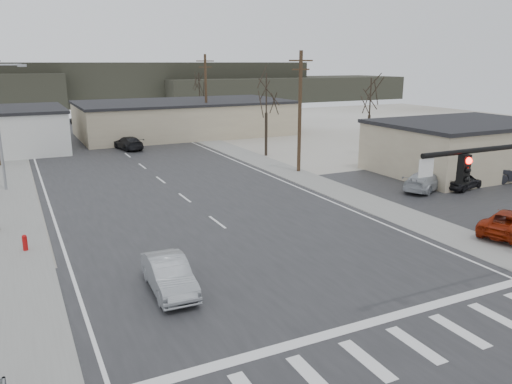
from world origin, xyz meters
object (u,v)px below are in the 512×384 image
(car_parked_red, at_px, (512,223))
(car_parked_dark_a, at_px, (463,181))
(car_parked_silver, at_px, (425,181))
(sedan_crossing, at_px, (169,275))
(fire_hydrant, at_px, (25,243))
(car_parked_dark_b, at_px, (480,172))
(car_far_a, at_px, (128,143))
(car_far_b, at_px, (79,118))

(car_parked_red, bearing_deg, car_parked_dark_a, -53.22)
(car_parked_dark_a, distance_m, car_parked_silver, 2.96)
(car_parked_red, bearing_deg, sedan_crossing, 66.38)
(fire_hydrant, distance_m, car_parked_dark_a, 29.33)
(fire_hydrant, bearing_deg, sedan_crossing, -55.80)
(fire_hydrant, xyz_separation_m, car_parked_dark_b, (32.12, 0.26, 0.41))
(sedan_crossing, distance_m, car_parked_red, 18.62)
(car_far_a, xyz_separation_m, car_parked_dark_a, (18.28, -28.11, -0.09))
(fire_hydrant, relative_size, sedan_crossing, 0.21)
(car_parked_dark_b, distance_m, car_parked_silver, 5.60)
(car_far_a, bearing_deg, car_parked_dark_a, 112.89)
(car_parked_dark_b, bearing_deg, car_parked_silver, 108.82)
(car_far_b, height_order, car_parked_dark_b, car_parked_dark_b)
(car_far_a, relative_size, car_parked_red, 0.98)
(car_parked_red, xyz_separation_m, car_parked_dark_a, (5.67, 8.34, -0.06))
(car_parked_red, relative_size, car_parked_dark_a, 1.35)
(car_far_a, relative_size, car_parked_dark_a, 1.32)
(car_far_a, height_order, car_far_b, car_far_b)
(fire_hydrant, bearing_deg, car_parked_silver, 0.68)
(fire_hydrant, height_order, sedan_crossing, sedan_crossing)
(car_parked_red, relative_size, car_parked_dark_b, 0.97)
(car_far_a, distance_m, car_far_b, 28.01)
(car_parked_red, height_order, car_parked_silver, car_parked_red)
(car_far_b, xyz_separation_m, car_parked_dark_b, (22.56, -55.16, 0.05))
(car_far_a, relative_size, car_parked_silver, 1.03)
(car_far_b, bearing_deg, car_parked_silver, -51.64)
(car_parked_dark_a, bearing_deg, sedan_crossing, 92.99)
(car_far_b, distance_m, car_parked_red, 65.94)
(sedan_crossing, relative_size, car_far_a, 0.89)
(car_far_a, distance_m, car_parked_red, 38.57)
(fire_hydrant, height_order, car_parked_dark_a, car_parked_dark_a)
(car_far_b, bearing_deg, car_far_a, -65.72)
(car_far_a, distance_m, car_parked_dark_b, 34.41)
(sedan_crossing, height_order, car_far_a, sedan_crossing)
(fire_hydrant, distance_m, car_parked_silver, 26.53)
(car_parked_dark_a, xyz_separation_m, car_parked_silver, (-2.80, 0.97, 0.06))
(fire_hydrant, distance_m, car_parked_red, 25.31)
(fire_hydrant, xyz_separation_m, car_far_b, (9.56, 55.42, 0.36))
(car_parked_red, height_order, car_parked_dark_a, car_parked_red)
(fire_hydrant, xyz_separation_m, sedan_crossing, (5.10, -7.50, 0.29))
(car_far_a, height_order, car_parked_red, car_far_a)
(fire_hydrant, relative_size, car_far_b, 0.19)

